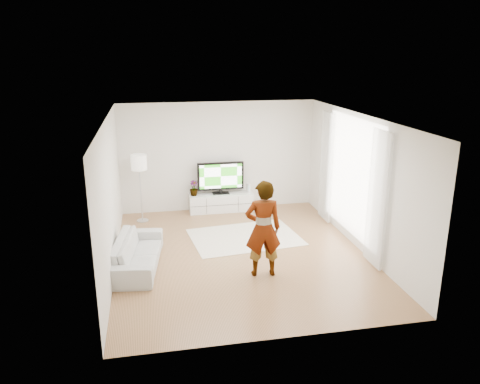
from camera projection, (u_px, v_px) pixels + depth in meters
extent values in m
plane|color=#B07D4F|center=(241.00, 254.00, 9.62)|extent=(6.00, 6.00, 0.00)
plane|color=white|center=(241.00, 118.00, 8.81)|extent=(6.00, 6.00, 0.00)
cube|color=silver|center=(110.00, 196.00, 8.75)|extent=(0.02, 6.00, 2.80)
cube|color=silver|center=(359.00, 182.00, 9.67)|extent=(0.02, 6.00, 2.80)
cube|color=silver|center=(218.00, 157.00, 12.03)|extent=(5.00, 0.02, 2.80)
cube|color=silver|center=(283.00, 250.00, 6.39)|extent=(5.00, 0.02, 2.80)
cube|color=white|center=(352.00, 176.00, 9.93)|extent=(0.01, 2.60, 2.50)
cube|color=white|center=(377.00, 199.00, 8.73)|extent=(0.04, 0.70, 2.60)
cube|color=white|center=(326.00, 167.00, 11.17)|extent=(0.04, 0.70, 2.60)
cube|color=white|center=(221.00, 202.00, 12.15)|extent=(1.65, 0.46, 0.46)
cube|color=black|center=(223.00, 205.00, 11.93)|extent=(1.60, 0.00, 0.01)
cube|color=black|center=(207.00, 206.00, 11.85)|extent=(0.01, 0.00, 0.41)
cube|color=black|center=(238.00, 204.00, 12.01)|extent=(0.01, 0.00, 0.41)
cube|color=black|center=(221.00, 193.00, 12.11)|extent=(0.43, 0.23, 0.02)
cube|color=black|center=(221.00, 191.00, 12.09)|extent=(0.09, 0.05, 0.09)
cube|color=black|center=(221.00, 176.00, 11.98)|extent=(1.19, 0.06, 0.72)
cube|color=#2B9618|center=(221.00, 176.00, 11.94)|extent=(1.09, 0.01, 0.62)
cube|color=white|center=(248.00, 188.00, 12.18)|extent=(0.09, 0.18, 0.23)
cube|color=#4CB2FF|center=(249.00, 188.00, 12.10)|extent=(0.01, 0.00, 0.13)
imported|color=#3F7238|center=(194.00, 188.00, 11.90)|extent=(0.28, 0.28, 0.39)
cube|color=#F3E8CF|center=(245.00, 237.00, 10.48)|extent=(2.53, 1.95, 0.01)
imported|color=#334772|center=(263.00, 229.00, 8.47)|extent=(0.69, 0.48, 1.81)
imported|color=#B0B0AB|center=(137.00, 253.00, 8.98)|extent=(1.04, 2.09, 0.58)
cylinder|color=silver|center=(143.00, 220.00, 11.49)|extent=(0.29, 0.29, 0.02)
cylinder|color=silver|center=(141.00, 195.00, 11.30)|extent=(0.04, 0.04, 1.28)
cylinder|color=white|center=(139.00, 162.00, 11.07)|extent=(0.37, 0.37, 0.36)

